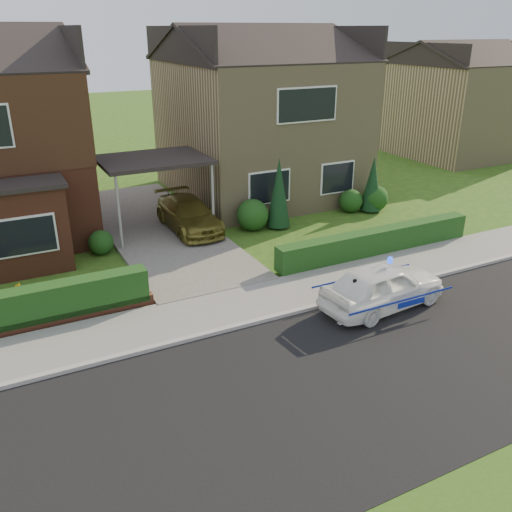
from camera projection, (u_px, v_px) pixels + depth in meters
ground at (317, 390)px, 11.46m from camera, size 120.00×120.00×0.00m
road at (317, 390)px, 11.46m from camera, size 60.00×6.00×0.02m
kerb at (252, 323)px, 13.94m from camera, size 60.00×0.16×0.12m
sidewalk at (235, 306)px, 14.81m from camera, size 60.00×2.00×0.10m
driveway at (158, 229)px, 20.47m from camera, size 3.80×12.00×0.12m
house_right at (258, 111)px, 23.95m from camera, size 7.50×8.06×7.25m
carport_link at (153, 161)px, 19.42m from camera, size 3.80×3.00×2.77m
dwarf_wall at (1, 331)px, 13.32m from camera, size 7.70×0.25×0.36m
hedge_left at (2, 335)px, 13.51m from camera, size 7.50×0.55×0.90m
hedge_right at (375, 255)px, 18.28m from camera, size 7.50×0.55×0.80m
shrub_left_mid at (51, 247)px, 17.16m from camera, size 1.32×1.32×1.32m
shrub_left_near at (101, 242)px, 18.17m from camera, size 0.84×0.84×0.84m
shrub_right_near at (253, 215)px, 20.28m from camera, size 1.20×1.20×1.20m
shrub_right_mid at (351, 201)px, 22.33m from camera, size 0.96×0.96×0.96m
shrub_right_far at (375, 198)px, 22.48m from camera, size 1.08×1.08×1.08m
conifer_a at (279, 195)px, 20.26m from camera, size 0.90×0.90×2.60m
conifer_b at (372, 186)px, 22.18m from camera, size 0.90×0.90×2.20m
neighbour_right at (456, 110)px, 31.94m from camera, size 6.50×7.00×5.20m
police_car at (383, 287)px, 14.61m from camera, size 3.38×3.80×1.42m
driveway_car at (189, 214)px, 20.07m from camera, size 1.61×3.95×1.15m
potted_plant_a at (21, 265)px, 16.64m from camera, size 0.43×0.37×0.69m
potted_plant_b at (14, 298)px, 14.47m from camera, size 0.53×0.48×0.81m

